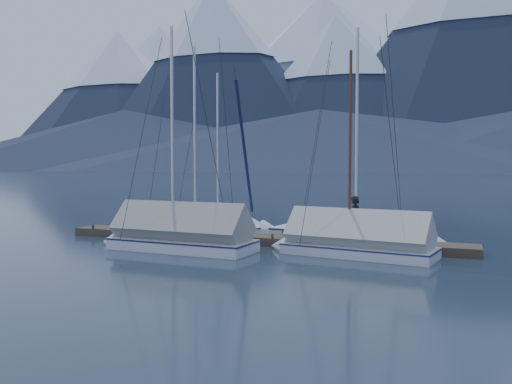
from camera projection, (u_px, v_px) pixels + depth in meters
ground at (238, 250)px, 21.44m from camera, size 1000.00×1000.00×0.00m
mountain_range at (463, 81)px, 361.31m from camera, size 877.00×584.00×150.50m
dock at (256, 240)px, 23.29m from camera, size 18.00×1.50×0.54m
mooring_posts at (245, 234)px, 23.46m from camera, size 15.12×1.52×0.35m
sailboat_open_left at (206, 228)px, 27.33m from camera, size 8.00×3.84×10.21m
sailboat_open_mid at (227, 230)px, 26.78m from camera, size 6.63×2.81×8.64m
sailboat_open_right at (368, 238)px, 23.65m from camera, size 7.95×3.40×10.25m
sailboat_covered_near at (346, 244)px, 20.25m from camera, size 6.70×3.06×8.41m
sailboat_covered_far at (170, 238)px, 21.51m from camera, size 6.98×2.92×9.63m
person at (356, 218)px, 21.56m from camera, size 0.52×0.71×1.78m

